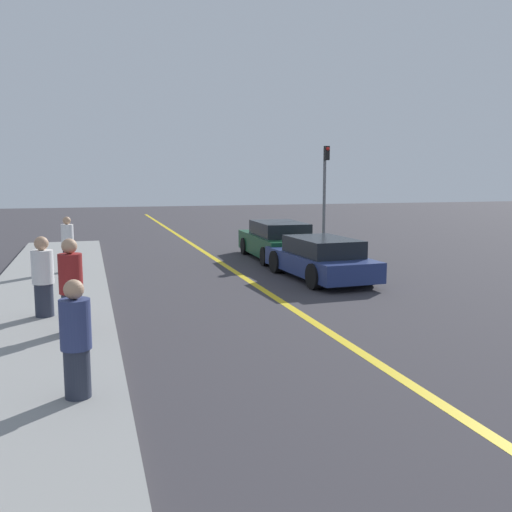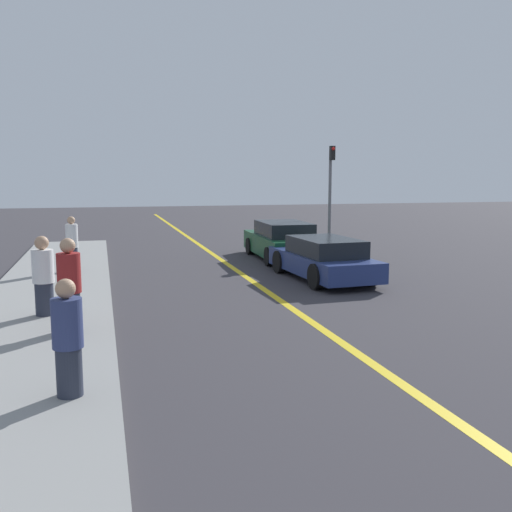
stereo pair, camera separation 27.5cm
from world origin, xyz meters
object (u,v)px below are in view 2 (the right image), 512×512
object	(u,v)px
traffic_light	(330,188)
car_ahead_center	(282,241)
pedestrian_mid_group	(69,286)
pedestrian_far_standing	(43,277)
pedestrian_by_sign	(72,244)
pedestrian_near_curb	(68,339)
car_near_right_lane	(323,259)

from	to	relation	value
traffic_light	car_ahead_center	bearing A→B (deg)	-147.77
pedestrian_mid_group	pedestrian_far_standing	world-z (taller)	pedestrian_mid_group
traffic_light	pedestrian_by_sign	bearing A→B (deg)	-162.11
pedestrian_near_curb	pedestrian_mid_group	size ratio (longest dim) A/B	0.90
pedestrian_near_curb	traffic_light	size ratio (longest dim) A/B	0.37
car_near_right_lane	pedestrian_near_curb	world-z (taller)	pedestrian_near_curb
pedestrian_near_curb	pedestrian_by_sign	bearing A→B (deg)	92.24
traffic_light	pedestrian_far_standing	bearing A→B (deg)	-138.50
car_ahead_center	pedestrian_near_curb	world-z (taller)	pedestrian_near_curb
pedestrian_far_standing	pedestrian_near_curb	bearing A→B (deg)	-81.37
car_ahead_center	pedestrian_far_standing	xyz separation A→B (m)	(-7.50, -7.27, 0.28)
car_near_right_lane	pedestrian_near_curb	distance (m)	10.26
car_ahead_center	traffic_light	bearing A→B (deg)	34.23
traffic_light	car_near_right_lane	bearing A→B (deg)	-114.18
pedestrian_mid_group	car_near_right_lane	bearing A→B (deg)	33.31
car_near_right_lane	pedestrian_far_standing	bearing A→B (deg)	-160.67
car_near_right_lane	pedestrian_by_sign	distance (m)	7.59
car_ahead_center	pedestrian_near_curb	bearing A→B (deg)	-117.43
pedestrian_mid_group	traffic_light	world-z (taller)	traffic_light
pedestrian_near_curb	traffic_light	distance (m)	16.55
pedestrian_near_curb	traffic_light	world-z (taller)	traffic_light
car_ahead_center	traffic_light	xyz separation A→B (m)	(2.51, 1.58, 1.89)
pedestrian_far_standing	traffic_light	bearing A→B (deg)	41.50
car_near_right_lane	pedestrian_by_sign	world-z (taller)	pedestrian_by_sign
car_near_right_lane	pedestrian_by_sign	xyz separation A→B (m)	(-7.09, 2.68, 0.36)
pedestrian_near_curb	pedestrian_by_sign	size ratio (longest dim) A/B	0.94
car_ahead_center	traffic_light	world-z (taller)	traffic_light
pedestrian_near_curb	pedestrian_mid_group	xyz separation A→B (m)	(-0.14, 3.31, 0.09)
car_near_right_lane	pedestrian_near_curb	size ratio (longest dim) A/B	2.92
car_ahead_center	car_near_right_lane	bearing A→B (deg)	-89.38
pedestrian_by_sign	car_near_right_lane	bearing A→B (deg)	-20.73
pedestrian_far_standing	traffic_light	world-z (taller)	traffic_light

